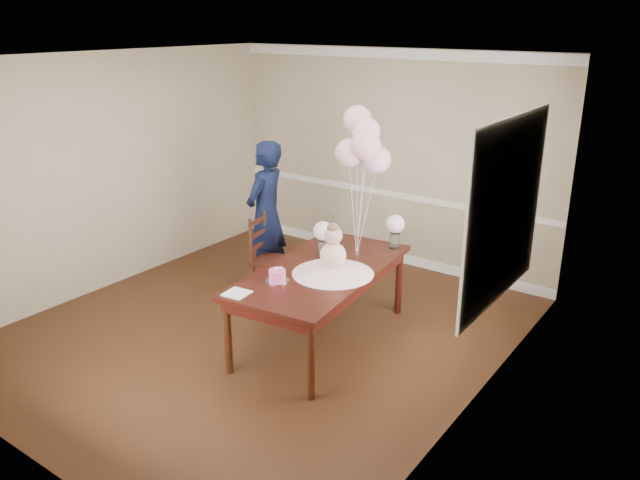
# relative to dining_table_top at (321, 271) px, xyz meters

# --- Properties ---
(floor) EXTENTS (4.50, 5.00, 0.00)m
(floor) POSITION_rel_dining_table_top_xyz_m (-0.61, -0.19, -0.74)
(floor) COLOR black
(floor) RESTS_ON ground
(ceiling) EXTENTS (4.50, 5.00, 0.02)m
(ceiling) POSITION_rel_dining_table_top_xyz_m (-0.61, -0.19, 1.96)
(ceiling) COLOR silver
(ceiling) RESTS_ON wall_back
(wall_back) EXTENTS (4.50, 0.02, 2.70)m
(wall_back) POSITION_rel_dining_table_top_xyz_m (-0.61, 2.31, 0.61)
(wall_back) COLOR tan
(wall_back) RESTS_ON floor
(wall_front) EXTENTS (4.50, 0.02, 2.70)m
(wall_front) POSITION_rel_dining_table_top_xyz_m (-0.61, -2.69, 0.61)
(wall_front) COLOR tan
(wall_front) RESTS_ON floor
(wall_left) EXTENTS (0.02, 5.00, 2.70)m
(wall_left) POSITION_rel_dining_table_top_xyz_m (-2.86, -0.19, 0.61)
(wall_left) COLOR tan
(wall_left) RESTS_ON floor
(wall_right) EXTENTS (0.02, 5.00, 2.70)m
(wall_right) POSITION_rel_dining_table_top_xyz_m (1.64, -0.19, 0.61)
(wall_right) COLOR tan
(wall_right) RESTS_ON floor
(chair_rail_trim) EXTENTS (4.50, 0.02, 0.07)m
(chair_rail_trim) POSITION_rel_dining_table_top_xyz_m (-0.61, 2.30, 0.16)
(chair_rail_trim) COLOR white
(chair_rail_trim) RESTS_ON wall_back
(crown_molding) EXTENTS (4.50, 0.02, 0.12)m
(crown_molding) POSITION_rel_dining_table_top_xyz_m (-0.61, 2.30, 1.89)
(crown_molding) COLOR white
(crown_molding) RESTS_ON wall_back
(baseboard_trim) EXTENTS (4.50, 0.02, 0.12)m
(baseboard_trim) POSITION_rel_dining_table_top_xyz_m (-0.61, 2.30, -0.68)
(baseboard_trim) COLOR white
(baseboard_trim) RESTS_ON floor
(window_frame) EXTENTS (0.02, 1.66, 1.56)m
(window_frame) POSITION_rel_dining_table_top_xyz_m (1.62, 0.31, 0.81)
(window_frame) COLOR silver
(window_frame) RESTS_ON wall_right
(window_blinds) EXTENTS (0.01, 1.50, 1.40)m
(window_blinds) POSITION_rel_dining_table_top_xyz_m (1.60, 0.31, 0.81)
(window_blinds) COLOR white
(window_blinds) RESTS_ON wall_right
(dining_table_top) EXTENTS (1.24, 2.14, 0.05)m
(dining_table_top) POSITION_rel_dining_table_top_xyz_m (0.00, 0.00, 0.00)
(dining_table_top) COLOR black
(dining_table_top) RESTS_ON table_leg_fl
(table_apron) EXTENTS (1.12, 2.03, 0.10)m
(table_apron) POSITION_rel_dining_table_top_xyz_m (0.00, 0.00, -0.08)
(table_apron) COLOR black
(table_apron) RESTS_ON table_leg_fl
(table_leg_fl) EXTENTS (0.08, 0.08, 0.71)m
(table_leg_fl) POSITION_rel_dining_table_top_xyz_m (-0.32, -0.98, -0.38)
(table_leg_fl) COLOR black
(table_leg_fl) RESTS_ON floor
(table_leg_fr) EXTENTS (0.08, 0.08, 0.71)m
(table_leg_fr) POSITION_rel_dining_table_top_xyz_m (0.53, -0.89, -0.38)
(table_leg_fr) COLOR black
(table_leg_fr) RESTS_ON floor
(table_leg_bl) EXTENTS (0.08, 0.08, 0.71)m
(table_leg_bl) POSITION_rel_dining_table_top_xyz_m (-0.53, 0.89, -0.38)
(table_leg_bl) COLOR black
(table_leg_bl) RESTS_ON floor
(table_leg_br) EXTENTS (0.08, 0.08, 0.71)m
(table_leg_br) POSITION_rel_dining_table_top_xyz_m (0.32, 0.98, -0.38)
(table_leg_br) COLOR black
(table_leg_br) RESTS_ON floor
(baby_skirt) EXTENTS (0.85, 0.85, 0.10)m
(baby_skirt) POSITION_rel_dining_table_top_xyz_m (0.16, -0.03, 0.08)
(baby_skirt) COLOR #FFBBD1
(baby_skirt) RESTS_ON dining_table_top
(baby_torso) EXTENTS (0.24, 0.24, 0.24)m
(baby_torso) POSITION_rel_dining_table_top_xyz_m (0.16, -0.03, 0.21)
(baby_torso) COLOR pink
(baby_torso) RESTS_ON baby_skirt
(baby_head) EXTENTS (0.17, 0.17, 0.17)m
(baby_head) POSITION_rel_dining_table_top_xyz_m (0.16, -0.03, 0.40)
(baby_head) COLOR #CE998E
(baby_head) RESTS_ON baby_torso
(baby_hair) EXTENTS (0.12, 0.12, 0.12)m
(baby_hair) POSITION_rel_dining_table_top_xyz_m (0.16, -0.03, 0.46)
(baby_hair) COLOR brown
(baby_hair) RESTS_ON baby_head
(cake_platter) EXTENTS (0.25, 0.25, 0.01)m
(cake_platter) POSITION_rel_dining_table_top_xyz_m (-0.15, -0.48, 0.03)
(cake_platter) COLOR silver
(cake_platter) RESTS_ON dining_table_top
(birthday_cake) EXTENTS (0.17, 0.17, 0.10)m
(birthday_cake) POSITION_rel_dining_table_top_xyz_m (-0.15, -0.48, 0.08)
(birthday_cake) COLOR #FF5093
(birthday_cake) RESTS_ON cake_platter
(cake_flower_a) EXTENTS (0.03, 0.03, 0.03)m
(cake_flower_a) POSITION_rel_dining_table_top_xyz_m (-0.15, -0.48, 0.15)
(cake_flower_a) COLOR white
(cake_flower_a) RESTS_ON birthday_cake
(cake_flower_b) EXTENTS (0.03, 0.03, 0.03)m
(cake_flower_b) POSITION_rel_dining_table_top_xyz_m (-0.12, -0.45, 0.15)
(cake_flower_b) COLOR silver
(cake_flower_b) RESTS_ON birthday_cake
(rose_vase_near) EXTENTS (0.11, 0.11, 0.16)m
(rose_vase_near) POSITION_rel_dining_table_top_xyz_m (-0.19, 0.29, 0.11)
(rose_vase_near) COLOR white
(rose_vase_near) RESTS_ON dining_table_top
(roses_near) EXTENTS (0.19, 0.19, 0.19)m
(roses_near) POSITION_rel_dining_table_top_xyz_m (-0.19, 0.29, 0.29)
(roses_near) COLOR silver
(roses_near) RESTS_ON rose_vase_near
(rose_vase_far) EXTENTS (0.11, 0.11, 0.16)m
(rose_vase_far) POSITION_rel_dining_table_top_xyz_m (0.29, 0.90, 0.11)
(rose_vase_far) COLOR silver
(rose_vase_far) RESTS_ON dining_table_top
(roses_far) EXTENTS (0.19, 0.19, 0.19)m
(roses_far) POSITION_rel_dining_table_top_xyz_m (0.29, 0.90, 0.29)
(roses_far) COLOR silver
(roses_far) RESTS_ON rose_vase_far
(napkin) EXTENTS (0.22, 0.22, 0.01)m
(napkin) POSITION_rel_dining_table_top_xyz_m (-0.26, -0.90, 0.03)
(napkin) COLOR white
(napkin) RESTS_ON dining_table_top
(balloon_weight) EXTENTS (0.04, 0.04, 0.02)m
(balloon_weight) POSITION_rel_dining_table_top_xyz_m (0.04, 0.57, 0.04)
(balloon_weight) COLOR silver
(balloon_weight) RESTS_ON dining_table_top
(balloon_a) EXTENTS (0.29, 0.29, 0.29)m
(balloon_a) POSITION_rel_dining_table_top_xyz_m (-0.06, 0.56, 1.05)
(balloon_a) COLOR #EAA5B8
(balloon_a) RESTS_ON balloon_ribbon_a
(balloon_b) EXTENTS (0.29, 0.29, 0.29)m
(balloon_b) POSITION_rel_dining_table_top_xyz_m (0.15, 0.53, 1.15)
(balloon_b) COLOR #ECA7B3
(balloon_b) RESTS_ON balloon_ribbon_b
(balloon_c) EXTENTS (0.29, 0.29, 0.29)m
(balloon_c) POSITION_rel_dining_table_top_xyz_m (0.05, 0.67, 1.25)
(balloon_c) COLOR #FFB4C9
(balloon_c) RESTS_ON balloon_ribbon_c
(balloon_d) EXTENTS (0.29, 0.29, 0.29)m
(balloon_d) POSITION_rel_dining_table_top_xyz_m (-0.05, 0.68, 1.35)
(balloon_d) COLOR #E19FAC
(balloon_d) RESTS_ON balloon_ribbon_d
(balloon_e) EXTENTS (0.29, 0.29, 0.29)m
(balloon_e) POSITION_rel_dining_table_top_xyz_m (0.18, 0.67, 0.99)
(balloon_e) COLOR #E6A3C2
(balloon_e) RESTS_ON balloon_ribbon_e
(balloon_ribbon_a) EXTENTS (0.09, 0.01, 0.85)m
(balloon_ribbon_a) POSITION_rel_dining_table_top_xyz_m (-0.01, 0.56, 0.46)
(balloon_ribbon_a) COLOR white
(balloon_ribbon_a) RESTS_ON balloon_weight
(balloon_ribbon_b) EXTENTS (0.11, 0.04, 0.95)m
(balloon_ribbon_b) POSITION_rel_dining_table_top_xyz_m (0.09, 0.55, 0.52)
(balloon_ribbon_b) COLOR silver
(balloon_ribbon_b) RESTS_ON balloon_weight
(balloon_ribbon_c) EXTENTS (0.01, 0.10, 1.06)m
(balloon_ribbon_c) POSITION_rel_dining_table_top_xyz_m (0.05, 0.62, 0.57)
(balloon_ribbon_c) COLOR white
(balloon_ribbon_c) RESTS_ON balloon_weight
(balloon_ribbon_d) EXTENTS (0.10, 0.10, 1.16)m
(balloon_ribbon_d) POSITION_rel_dining_table_top_xyz_m (-0.01, 0.63, 0.62)
(balloon_ribbon_d) COLOR white
(balloon_ribbon_d) RESTS_ON balloon_weight
(balloon_ribbon_e) EXTENTS (0.14, 0.09, 0.79)m
(balloon_ribbon_e) POSITION_rel_dining_table_top_xyz_m (0.11, 0.62, 0.44)
(balloon_ribbon_e) COLOR white
(balloon_ribbon_e) RESTS_ON balloon_weight
(dining_chair_seat) EXTENTS (0.48, 0.48, 0.05)m
(dining_chair_seat) POSITION_rel_dining_table_top_xyz_m (-1.07, 0.55, -0.32)
(dining_chair_seat) COLOR black
(dining_chair_seat) RESTS_ON chair_leg_fl
(chair_leg_fl) EXTENTS (0.04, 0.04, 0.40)m
(chair_leg_fl) POSITION_rel_dining_table_top_xyz_m (-1.20, 0.36, -0.54)
(chair_leg_fl) COLOR #371E0F
(chair_leg_fl) RESTS_ON floor
(chair_leg_fr) EXTENTS (0.04, 0.04, 0.40)m
(chair_leg_fr) POSITION_rel_dining_table_top_xyz_m (-0.87, 0.43, -0.54)
(chair_leg_fr) COLOR #361E0E
(chair_leg_fr) RESTS_ON floor
(chair_leg_bl) EXTENTS (0.04, 0.04, 0.40)m
(chair_leg_bl) POSITION_rel_dining_table_top_xyz_m (-1.27, 0.68, -0.54)
(chair_leg_bl) COLOR #3B1D10
(chair_leg_bl) RESTS_ON floor
(chair_leg_br) EXTENTS (0.04, 0.04, 0.40)m
(chair_leg_br) POSITION_rel_dining_table_top_xyz_m (-0.94, 0.75, -0.54)
(chair_leg_br) COLOR black
(chair_leg_br) RESTS_ON floor
(chair_back_post_l) EXTENTS (0.04, 0.04, 0.52)m
(chair_back_post_l) POSITION_rel_dining_table_top_xyz_m (-1.22, 0.35, -0.05)
(chair_back_post_l) COLOR #34180E
(chair_back_post_l) RESTS_ON dining_chair_seat
(chair_back_post_r) EXTENTS (0.04, 0.04, 0.52)m
(chair_back_post_r) POSITION_rel_dining_table_top_xyz_m (-1.29, 0.68, -0.05)
(chair_back_post_r) COLOR #371F0F
(chair_back_post_r) RESTS_ON dining_chair_seat
(chair_slat_low) EXTENTS (0.10, 0.37, 0.05)m
(chair_slat_low) POSITION_rel_dining_table_top_xyz_m (-1.25, 0.51, -0.17)
(chair_slat_low) COLOR #3D1710
(chair_slat_low) RESTS_ON dining_chair_seat
(chair_slat_mid) EXTENTS (0.10, 0.37, 0.05)m
(chair_slat_mid) POSITION_rel_dining_table_top_xyz_m (-1.25, 0.51, -0.02)
(chair_slat_mid) COLOR #39170F
(chair_slat_mid) RESTS_ON dining_chair_seat
(chair_slat_top) EXTENTS (0.10, 0.37, 0.05)m
(chair_slat_top) POSITION_rel_dining_table_top_xyz_m (-1.25, 0.51, 0.13)
(chair_slat_top) COLOR #3A1910
(chair_slat_top) RESTS_ON dining_chair_seat
(woman) EXTENTS (0.51, 0.68, 1.73)m
(woman) POSITION_rel_dining_table_top_xyz_m (-1.37, 0.80, 0.13)
(woman) COLOR black
(woman) RESTS_ON floor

